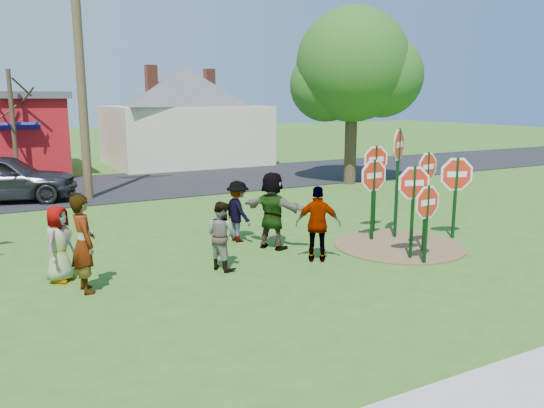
{
  "coord_description": "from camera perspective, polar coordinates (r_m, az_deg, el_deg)",
  "views": [
    {
      "loc": [
        -4.26,
        -10.69,
        3.57
      ],
      "look_at": [
        1.79,
        0.61,
        1.03
      ],
      "focal_mm": 35.0,
      "sensor_mm": 36.0,
      "label": 1
    }
  ],
  "objects": [
    {
      "name": "ground",
      "position": [
        12.05,
        -6.2,
        -6.1
      ],
      "size": [
        120.0,
        120.0,
        0.0
      ],
      "primitive_type": "plane",
      "color": "#345819",
      "rests_on": "ground"
    },
    {
      "name": "road",
      "position": [
        22.88,
        -17.11,
        1.78
      ],
      "size": [
        120.0,
        7.5,
        0.04
      ],
      "primitive_type": "cube",
      "color": "black",
      "rests_on": "ground"
    },
    {
      "name": "dirt_patch",
      "position": [
        13.54,
        13.47,
        -4.33
      ],
      "size": [
        3.2,
        3.2,
        0.03
      ],
      "primitive_type": "cylinder",
      "color": "brown",
      "rests_on": "ground"
    },
    {
      "name": "cream_house",
      "position": [
        30.32,
        -9.54,
        9.84
      ],
      "size": [
        9.4,
        9.4,
        6.5
      ],
      "color": "beige",
      "rests_on": "ground"
    },
    {
      "name": "stop_sign_a",
      "position": [
        12.17,
        14.98,
        1.3
      ],
      "size": [
        0.98,
        0.33,
        2.26
      ],
      "rotation": [
        0.0,
        0.0,
        -0.31
      ],
      "color": "#0E3414",
      "rests_on": "ground"
    },
    {
      "name": "stop_sign_b",
      "position": [
        14.42,
        11.08,
        3.94
      ],
      "size": [
        0.95,
        0.19,
        2.49
      ],
      "rotation": [
        0.0,
        0.0,
        -0.18
      ],
      "color": "#0E3414",
      "rests_on": "ground"
    },
    {
      "name": "stop_sign_c",
      "position": [
        12.77,
        16.33,
        2.62
      ],
      "size": [
        0.91,
        0.19,
        2.5
      ],
      "rotation": [
        0.0,
        0.0,
        0.19
      ],
      "color": "#0E3414",
      "rests_on": "ground"
    },
    {
      "name": "stop_sign_d",
      "position": [
        13.9,
        13.44,
        5.16
      ],
      "size": [
        0.97,
        0.61,
        3.01
      ],
      "rotation": [
        0.0,
        0.0,
        0.55
      ],
      "color": "#0E3414",
      "rests_on": "ground"
    },
    {
      "name": "stop_sign_e",
      "position": [
        11.93,
        16.34,
        -0.42
      ],
      "size": [
        1.0,
        0.11,
        1.89
      ],
      "rotation": [
        0.0,
        0.0,
        0.09
      ],
      "color": "#0E3414",
      "rests_on": "ground"
    },
    {
      "name": "stop_sign_f",
      "position": [
        14.41,
        19.21,
        2.57
      ],
      "size": [
        1.09,
        0.48,
        2.28
      ],
      "rotation": [
        0.0,
        0.0,
        -0.4
      ],
      "color": "#0E3414",
      "rests_on": "ground"
    },
    {
      "name": "stop_sign_g",
      "position": [
        13.6,
        10.87,
        2.33
      ],
      "size": [
        1.1,
        0.08,
        2.24
      ],
      "rotation": [
        0.0,
        0.0,
        0.06
      ],
      "color": "#0E3414",
      "rests_on": "ground"
    },
    {
      "name": "person_a",
      "position": [
        11.3,
        -21.94,
        -3.99
      ],
      "size": [
        0.85,
        0.89,
        1.54
      ],
      "primitive_type": "imported",
      "rotation": [
        0.0,
        0.0,
        0.89
      ],
      "color": "#435488",
      "rests_on": "ground"
    },
    {
      "name": "person_b",
      "position": [
        10.48,
        -19.61,
        -4.04
      ],
      "size": [
        0.52,
        0.73,
        1.87
      ],
      "primitive_type": "imported",
      "rotation": [
        0.0,
        0.0,
        1.68
      ],
      "color": "#247866",
      "rests_on": "ground"
    },
    {
      "name": "person_c",
      "position": [
        11.29,
        -5.45,
        -3.38
      ],
      "size": [
        0.79,
        0.88,
        1.48
      ],
      "primitive_type": "imported",
      "rotation": [
        0.0,
        0.0,
        1.96
      ],
      "color": "brown",
      "rests_on": "ground"
    },
    {
      "name": "person_d",
      "position": [
        13.45,
        -3.69,
        -0.79
      ],
      "size": [
        0.67,
        1.06,
        1.56
      ],
      "primitive_type": "imported",
      "rotation": [
        0.0,
        0.0,
        1.67
      ],
      "color": "#333237",
      "rests_on": "ground"
    },
    {
      "name": "person_e",
      "position": [
        11.78,
        4.99,
        -2.18
      ],
      "size": [
        1.06,
        0.9,
        1.71
      ],
      "primitive_type": "imported",
      "rotation": [
        0.0,
        0.0,
        2.55
      ],
      "color": "#4C3157",
      "rests_on": "ground"
    },
    {
      "name": "person_f",
      "position": [
        12.75,
        0.06,
        -0.7
      ],
      "size": [
        1.38,
        1.78,
        1.88
      ],
      "primitive_type": "imported",
      "rotation": [
        0.0,
        0.0,
        2.12
      ],
      "color": "#17482B",
      "rests_on": "ground"
    },
    {
      "name": "suv",
      "position": [
        20.76,
        -27.08,
        2.53
      ],
      "size": [
        5.29,
        3.23,
        1.68
      ],
      "primitive_type": "imported",
      "rotation": [
        0.0,
        0.0,
        1.3
      ],
      "color": "#2C2C30",
      "rests_on": "road"
    },
    {
      "name": "utility_pole",
      "position": [
        20.13,
        -20.05,
        15.39
      ],
      "size": [
        2.41,
        0.71,
        10.01
      ],
      "rotation": [
        0.0,
        0.0,
        -0.24
      ],
      "color": "#4C3823",
      "rests_on": "ground"
    },
    {
      "name": "leafy_tree",
      "position": [
        22.92,
        8.92,
        13.94
      ],
      "size": [
        5.15,
        4.7,
        7.32
      ],
      "color": "#382819",
      "rests_on": "ground"
    },
    {
      "name": "bare_tree_east",
      "position": [
        24.46,
        -26.2,
        8.95
      ],
      "size": [
        1.8,
        1.8,
        4.77
      ],
      "color": "#382819",
      "rests_on": "ground"
    }
  ]
}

